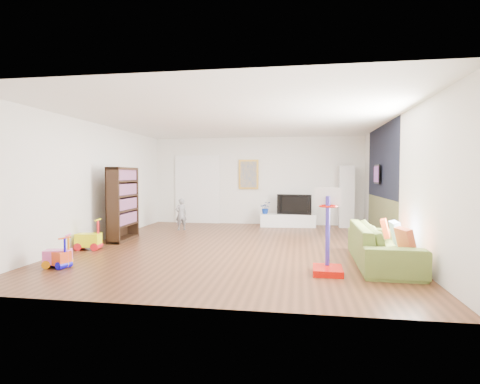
% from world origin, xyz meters
% --- Properties ---
extents(floor, '(6.50, 7.50, 0.00)m').
position_xyz_m(floor, '(0.00, 0.00, 0.00)').
color(floor, brown).
rests_on(floor, ground).
extents(ceiling, '(6.50, 7.50, 0.00)m').
position_xyz_m(ceiling, '(0.00, 0.00, 2.70)').
color(ceiling, white).
rests_on(ceiling, ground).
extents(wall_back, '(6.50, 0.00, 2.70)m').
position_xyz_m(wall_back, '(0.00, 3.75, 1.35)').
color(wall_back, silver).
rests_on(wall_back, ground).
extents(wall_front, '(6.50, 0.00, 2.70)m').
position_xyz_m(wall_front, '(0.00, -3.75, 1.35)').
color(wall_front, white).
rests_on(wall_front, ground).
extents(wall_left, '(0.00, 7.50, 2.70)m').
position_xyz_m(wall_left, '(-3.25, 0.00, 1.35)').
color(wall_left, white).
rests_on(wall_left, ground).
extents(wall_right, '(0.00, 7.50, 2.70)m').
position_xyz_m(wall_right, '(3.25, 0.00, 1.35)').
color(wall_right, silver).
rests_on(wall_right, ground).
extents(navy_accent, '(0.01, 3.20, 1.70)m').
position_xyz_m(navy_accent, '(3.23, 1.40, 1.85)').
color(navy_accent, black).
rests_on(navy_accent, wall_right).
extents(olive_wainscot, '(0.01, 3.20, 1.00)m').
position_xyz_m(olive_wainscot, '(3.23, 1.40, 0.50)').
color(olive_wainscot, brown).
rests_on(olive_wainscot, wall_right).
extents(doorway, '(1.45, 0.06, 2.10)m').
position_xyz_m(doorway, '(-1.90, 3.71, 1.05)').
color(doorway, white).
rests_on(doorway, ground).
extents(painting_back, '(0.62, 0.06, 0.92)m').
position_xyz_m(painting_back, '(-0.25, 3.71, 1.55)').
color(painting_back, gold).
rests_on(painting_back, wall_back).
extents(artwork_right, '(0.04, 0.56, 0.46)m').
position_xyz_m(artwork_right, '(3.17, 1.60, 1.55)').
color(artwork_right, '#7F3F8C').
rests_on(artwork_right, wall_right).
extents(media_console, '(1.63, 0.51, 0.37)m').
position_xyz_m(media_console, '(0.98, 3.21, 0.19)').
color(media_console, white).
rests_on(media_console, ground).
extents(tall_cabinet, '(0.43, 0.43, 1.80)m').
position_xyz_m(tall_cabinet, '(2.68, 3.41, 0.90)').
color(tall_cabinet, silver).
rests_on(tall_cabinet, ground).
extents(bookshelf, '(0.36, 1.18, 1.71)m').
position_xyz_m(bookshelf, '(-2.77, 0.35, 0.85)').
color(bookshelf, black).
rests_on(bookshelf, ground).
extents(sofa, '(0.96, 2.33, 0.67)m').
position_xyz_m(sofa, '(2.72, -1.21, 0.34)').
color(sofa, olive).
rests_on(sofa, ground).
extents(basketball_hoop, '(0.48, 0.57, 1.34)m').
position_xyz_m(basketball_hoop, '(1.75, -1.98, 0.67)').
color(basketball_hoop, '#B80B03').
rests_on(basketball_hoop, ground).
extents(ride_on_yellow, '(0.51, 0.35, 0.63)m').
position_xyz_m(ride_on_yellow, '(-2.95, -0.84, 0.31)').
color(ride_on_yellow, '#F7FF0C').
rests_on(ride_on_yellow, ground).
extents(ride_on_orange, '(0.44, 0.35, 0.52)m').
position_xyz_m(ride_on_orange, '(-2.61, -2.29, 0.26)').
color(ride_on_orange, red).
rests_on(ride_on_orange, ground).
extents(ride_on_pink, '(0.46, 0.36, 0.54)m').
position_xyz_m(ride_on_pink, '(-2.65, -2.26, 0.27)').
color(ride_on_pink, '#E656AF').
rests_on(ride_on_pink, ground).
extents(child, '(0.39, 0.35, 0.88)m').
position_xyz_m(child, '(-1.93, 2.11, 0.44)').
color(child, gray).
rests_on(child, ground).
extents(tv, '(1.03, 0.36, 0.59)m').
position_xyz_m(tv, '(1.19, 3.26, 0.67)').
color(tv, black).
rests_on(tv, media_console).
extents(vase_plant, '(0.37, 0.33, 0.36)m').
position_xyz_m(vase_plant, '(0.33, 3.23, 0.56)').
color(vase_plant, navy).
rests_on(vase_plant, media_console).
extents(pillow_left, '(0.19, 0.40, 0.39)m').
position_xyz_m(pillow_left, '(2.91, -1.91, 0.53)').
color(pillow_left, '#B24727').
rests_on(pillow_left, sofa).
extents(pillow_center, '(0.12, 0.42, 0.42)m').
position_xyz_m(pillow_center, '(2.96, -1.19, 0.53)').
color(pillow_center, white).
rests_on(pillow_center, sofa).
extents(pillow_right, '(0.18, 0.36, 0.35)m').
position_xyz_m(pillow_right, '(2.90, -0.57, 0.53)').
color(pillow_right, '#A93213').
rests_on(pillow_right, sofa).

